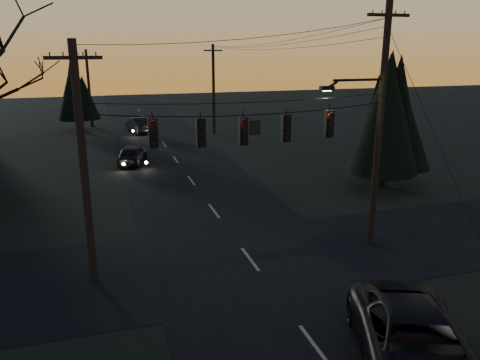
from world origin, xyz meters
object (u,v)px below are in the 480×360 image
object	(u,v)px
utility_pole_far_r	(214,134)
suv_near	(415,345)
utility_pole_right	(370,243)
utility_pole_far_l	(92,126)
sedan_oncoming_a	(132,155)
evergreen_right	(387,116)
sedan_oncoming_b	(139,125)
utility_pole_left	(94,280)

from	to	relation	value
utility_pole_far_r	suv_near	size ratio (longest dim) A/B	1.43
utility_pole_right	utility_pole_far_r	bearing A→B (deg)	90.00
utility_pole_far_l	sedan_oncoming_a	bearing A→B (deg)	-81.36
utility_pole_far_r	evergreen_right	distance (m)	21.64
utility_pole_far_l	sedan_oncoming_a	distance (m)	18.66
suv_near	utility_pole_far_r	bearing A→B (deg)	105.57
utility_pole_right	suv_near	distance (m)	8.51
evergreen_right	suv_near	size ratio (longest dim) A/B	1.24
utility_pole_far_l	sedan_oncoming_b	xyz separation A→B (m)	(4.50, -5.31, 0.77)
utility_pole_right	utility_pole_far_l	world-z (taller)	utility_pole_right
utility_pole_left	utility_pole_far_l	size ratio (longest dim) A/B	1.06
utility_pole_right	sedan_oncoming_b	xyz separation A→B (m)	(-7.00, 30.69, 0.77)
sedan_oncoming_a	sedan_oncoming_b	bearing A→B (deg)	-82.97
utility_pole_left	utility_pole_far_l	distance (m)	36.00
evergreen_right	sedan_oncoming_a	xyz separation A→B (m)	(-14.21, 10.05, -3.57)
utility_pole_far_r	sedan_oncoming_b	bearing A→B (deg)	159.01
utility_pole_left	suv_near	bearing A→B (deg)	-44.03
sedan_oncoming_a	evergreen_right	bearing A→B (deg)	159.12
suv_near	utility_pole_left	bearing A→B (deg)	157.21
utility_pole_far_r	sedan_oncoming_b	distance (m)	7.54
utility_pole_right	evergreen_right	distance (m)	10.25
sedan_oncoming_a	sedan_oncoming_b	distance (m)	13.23
utility_pole_far_r	sedan_oncoming_a	world-z (taller)	utility_pole_far_r
utility_pole_left	evergreen_right	world-z (taller)	evergreen_right
utility_pole_right	utility_pole_left	xyz separation A→B (m)	(-11.50, 0.00, 0.00)
utility_pole_right	sedan_oncoming_b	size ratio (longest dim) A/B	2.15
sedan_oncoming_a	utility_pole_left	bearing A→B (deg)	95.33
utility_pole_far_l	suv_near	xyz separation A→B (m)	(7.95, -43.69, 0.83)
evergreen_right	sedan_oncoming_a	bearing A→B (deg)	144.73
utility_pole_right	evergreen_right	xyz separation A→B (m)	(5.51, 7.51, 4.27)
utility_pole_far_r	utility_pole_far_l	xyz separation A→B (m)	(-11.50, 8.00, 0.00)
utility_pole_far_l	sedan_oncoming_a	size ratio (longest dim) A/B	1.94
sedan_oncoming_b	evergreen_right	bearing A→B (deg)	106.76
utility_pole_far_r	utility_pole_far_l	distance (m)	14.01
utility_pole_right	sedan_oncoming_b	bearing A→B (deg)	102.86
evergreen_right	utility_pole_far_l	bearing A→B (deg)	120.84
utility_pole_right	suv_near	size ratio (longest dim) A/B	1.68
sedan_oncoming_a	suv_near	bearing A→B (deg)	115.93
utility_pole_left	utility_pole_far_r	xyz separation A→B (m)	(11.50, 28.00, 0.00)
evergreen_right	sedan_oncoming_b	xyz separation A→B (m)	(-12.51, 23.17, -3.51)
utility_pole_far_l	evergreen_right	bearing A→B (deg)	-59.16
utility_pole_far_r	suv_near	distance (m)	35.87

